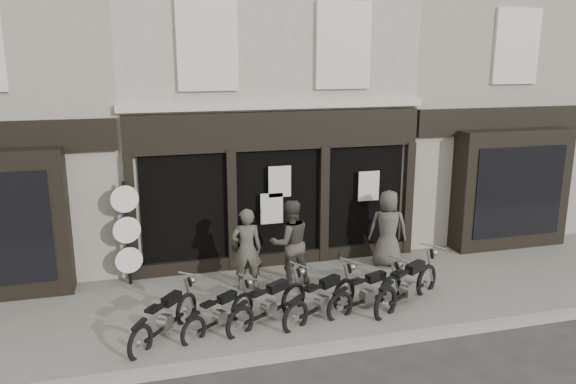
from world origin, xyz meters
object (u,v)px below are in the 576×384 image
object	(u,v)px
man_right	(388,228)
man_left	(247,249)
motorcycle_4	(367,295)
motorcycle_2	(269,307)
advert_sign_post	(128,238)
man_centre	(290,242)
motorcycle_0	(165,321)
motorcycle_3	(322,302)
motorcycle_5	(408,288)
motorcycle_1	(220,316)

from	to	relation	value
man_right	man_left	bearing A→B (deg)	29.15
motorcycle_4	man_right	world-z (taller)	man_right
motorcycle_2	advert_sign_post	size ratio (longest dim) A/B	0.77
motorcycle_2	man_centre	bearing A→B (deg)	30.26
motorcycle_0	motorcycle_4	distance (m)	4.06
motorcycle_3	motorcycle_5	xyz separation A→B (m)	(1.92, 0.08, 0.04)
motorcycle_2	motorcycle_5	distance (m)	2.99
motorcycle_3	man_centre	xyz separation A→B (m)	(-0.17, 1.74, 0.69)
motorcycle_5	motorcycle_4	bearing A→B (deg)	147.63
motorcycle_0	motorcycle_2	distance (m)	1.98
motorcycle_4	man_right	size ratio (longest dim) A/B	1.05
advert_sign_post	motorcycle_2	bearing A→B (deg)	-54.57
man_left	advert_sign_post	xyz separation A→B (m)	(-2.51, 0.94, 0.18)
motorcycle_3	man_right	world-z (taller)	man_right
motorcycle_0	motorcycle_1	world-z (taller)	motorcycle_0
motorcycle_4	advert_sign_post	xyz separation A→B (m)	(-4.69, 2.56, 0.82)
motorcycle_3	man_centre	world-z (taller)	man_centre
motorcycle_2	motorcycle_5	xyz separation A→B (m)	(2.99, 0.02, 0.04)
motorcycle_0	man_centre	size ratio (longest dim) A/B	0.91
motorcycle_3	advert_sign_post	distance (m)	4.60
motorcycle_1	motorcycle_4	size ratio (longest dim) A/B	0.82
motorcycle_0	motorcycle_2	xyz separation A→B (m)	(1.98, 0.06, 0.01)
motorcycle_4	man_left	bearing A→B (deg)	122.73
motorcycle_2	man_left	world-z (taller)	man_left
motorcycle_5	advert_sign_post	size ratio (longest dim) A/B	0.84
motorcycle_0	man_left	xyz separation A→B (m)	(1.88, 1.71, 0.64)
motorcycle_3	man_left	xyz separation A→B (m)	(-1.17, 1.71, 0.63)
motorcycle_4	man_centre	world-z (taller)	man_centre
motorcycle_1	motorcycle_5	size ratio (longest dim) A/B	0.77
man_centre	motorcycle_1	bearing A→B (deg)	37.46
motorcycle_1	advert_sign_post	world-z (taller)	advert_sign_post
motorcycle_2	man_left	distance (m)	1.77
motorcycle_1	motorcycle_3	world-z (taller)	motorcycle_3
motorcycle_5	man_left	xyz separation A→B (m)	(-3.09, 1.63, 0.59)
motorcycle_2	man_right	size ratio (longest dim) A/B	1.01
man_left	man_centre	bearing A→B (deg)	-172.22
motorcycle_3	motorcycle_4	xyz separation A→B (m)	(1.01, 0.09, -0.02)
motorcycle_5	man_left	bearing A→B (deg)	120.31
motorcycle_5	man_left	distance (m)	3.54
motorcycle_5	advert_sign_post	xyz separation A→B (m)	(-5.60, 2.56, 0.77)
man_right	motorcycle_3	bearing A→B (deg)	63.41
motorcycle_2	motorcycle_3	world-z (taller)	motorcycle_3
man_left	advert_sign_post	size ratio (longest dim) A/B	0.74
motorcycle_3	man_left	distance (m)	2.16
motorcycle_5	man_right	xyz separation A→B (m)	(0.52, 2.13, 0.62)
motorcycle_3	man_centre	distance (m)	1.87
motorcycle_4	motorcycle_0	bearing A→B (deg)	160.60
man_left	motorcycle_4	bearing A→B (deg)	149.69
advert_sign_post	man_left	bearing A→B (deg)	-30.26
man_centre	motorcycle_5	bearing A→B (deg)	136.64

